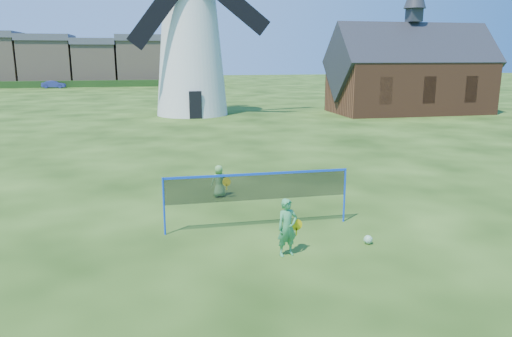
{
  "coord_description": "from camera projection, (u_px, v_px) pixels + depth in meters",
  "views": [
    {
      "loc": [
        -2.61,
        -12.56,
        4.59
      ],
      "look_at": [
        0.2,
        0.5,
        1.5
      ],
      "focal_mm": 34.14,
      "sensor_mm": 36.0,
      "label": 1
    }
  ],
  "objects": [
    {
      "name": "windmill",
      "position": [
        191.0,
        39.0,
        37.85
      ],
      "size": [
        11.73,
        5.62,
        16.72
      ],
      "color": "white",
      "rests_on": "ground"
    },
    {
      "name": "ground",
      "position": [
        253.0,
        225.0,
        13.53
      ],
      "size": [
        220.0,
        220.0,
        0.0
      ],
      "primitive_type": "plane",
      "color": "black",
      "rests_on": "ground"
    },
    {
      "name": "car_right",
      "position": [
        54.0,
        84.0,
        71.51
      ],
      "size": [
        3.31,
        1.16,
        1.09
      ],
      "primitive_type": "imported",
      "rotation": [
        0.0,
        0.0,
        1.57
      ],
      "color": "navy",
      "rests_on": "ground"
    },
    {
      "name": "badminton_net",
      "position": [
        258.0,
        188.0,
        13.08
      ],
      "size": [
        5.05,
        0.05,
        1.55
      ],
      "color": "blue",
      "rests_on": "ground"
    },
    {
      "name": "play_ball",
      "position": [
        368.0,
        240.0,
        12.17
      ],
      "size": [
        0.22,
        0.22,
        0.22
      ],
      "primitive_type": "sphere",
      "color": "green",
      "rests_on": "ground"
    },
    {
      "name": "hedge",
      "position": [
        16.0,
        85.0,
        71.78
      ],
      "size": [
        62.0,
        0.8,
        1.0
      ],
      "primitive_type": "cube",
      "color": "#193814",
      "rests_on": "ground"
    },
    {
      "name": "chapel",
      "position": [
        410.0,
        75.0,
        39.93
      ],
      "size": [
        12.99,
        6.3,
        10.99
      ],
      "color": "brown",
      "rests_on": "ground"
    },
    {
      "name": "player_girl",
      "position": [
        287.0,
        227.0,
        11.35
      ],
      "size": [
        0.7,
        0.44,
        1.38
      ],
      "rotation": [
        0.0,
        0.0,
        0.23
      ],
      "color": "#3B9354",
      "rests_on": "ground"
    },
    {
      "name": "terraced_houses",
      "position": [
        15.0,
        60.0,
        76.47
      ],
      "size": [
        58.6,
        8.4,
        8.3
      ],
      "color": "tan",
      "rests_on": "ground"
    },
    {
      "name": "player_boy",
      "position": [
        219.0,
        181.0,
        16.16
      ],
      "size": [
        0.64,
        0.44,
        1.08
      ],
      "rotation": [
        0.0,
        0.0,
        3.28
      ],
      "color": "#63A44F",
      "rests_on": "ground"
    }
  ]
}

